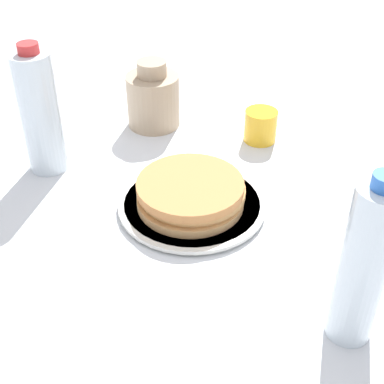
% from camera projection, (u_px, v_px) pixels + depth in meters
% --- Properties ---
extents(ground_plane, '(4.00, 4.00, 0.00)m').
position_uv_depth(ground_plane, '(184.00, 216.00, 0.92)').
color(ground_plane, white).
extents(plate, '(0.26, 0.26, 0.01)m').
position_uv_depth(plate, '(192.00, 204.00, 0.93)').
color(plate, silver).
rests_on(plate, ground_plane).
extents(pancake_stack, '(0.19, 0.19, 0.04)m').
position_uv_depth(pancake_stack, '(191.00, 193.00, 0.92)').
color(pancake_stack, tan).
rests_on(pancake_stack, plate).
extents(juice_glass, '(0.07, 0.07, 0.07)m').
position_uv_depth(juice_glass, '(261.00, 126.00, 1.10)').
color(juice_glass, yellow).
rests_on(juice_glass, ground_plane).
extents(cream_jug, '(0.11, 0.11, 0.15)m').
position_uv_depth(cream_jug, '(153.00, 98.00, 1.14)').
color(cream_jug, tan).
rests_on(cream_jug, ground_plane).
extents(water_bottle_near, '(0.07, 0.07, 0.25)m').
position_uv_depth(water_bottle_near, '(40.00, 113.00, 0.97)').
color(water_bottle_near, silver).
rests_on(water_bottle_near, ground_plane).
extents(water_bottle_mid, '(0.06, 0.06, 0.25)m').
position_uv_depth(water_bottle_mid, '(364.00, 266.00, 0.65)').
color(water_bottle_mid, silver).
rests_on(water_bottle_mid, ground_plane).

